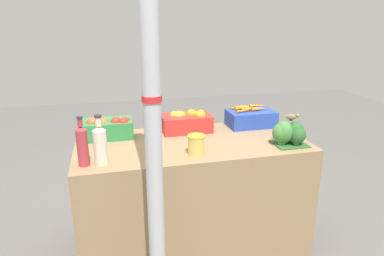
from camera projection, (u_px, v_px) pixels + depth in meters
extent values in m
plane|color=#605E59|center=(192.00, 243.00, 2.66)|extent=(10.00, 10.00, 0.00)
cube|color=#937551|center=(192.00, 195.00, 2.53)|extent=(1.59, 0.76, 0.84)
cylinder|color=#B7BABF|center=(153.00, 122.00, 1.66)|extent=(0.09, 0.09, 2.37)
cylinder|color=red|center=(152.00, 98.00, 1.63)|extent=(0.10, 0.10, 0.03)
cube|color=#2D8442|center=(106.00, 129.00, 2.47)|extent=(0.37, 0.22, 0.13)
sphere|color=red|center=(123.00, 122.00, 2.42)|extent=(0.06, 0.06, 0.06)
sphere|color=red|center=(126.00, 121.00, 2.47)|extent=(0.07, 0.07, 0.07)
sphere|color=red|center=(98.00, 123.00, 2.41)|extent=(0.07, 0.07, 0.07)
sphere|color=red|center=(91.00, 124.00, 2.42)|extent=(0.07, 0.07, 0.07)
sphere|color=#BC562D|center=(104.00, 123.00, 2.42)|extent=(0.07, 0.07, 0.07)
sphere|color=red|center=(116.00, 122.00, 2.43)|extent=(0.08, 0.08, 0.08)
sphere|color=#BC562D|center=(93.00, 123.00, 2.40)|extent=(0.08, 0.08, 0.08)
sphere|color=red|center=(97.00, 123.00, 2.40)|extent=(0.06, 0.06, 0.06)
cube|color=red|center=(186.00, 123.00, 2.61)|extent=(0.37, 0.22, 0.13)
sphere|color=orange|center=(182.00, 116.00, 2.61)|extent=(0.08, 0.08, 0.08)
sphere|color=orange|center=(178.00, 117.00, 2.59)|extent=(0.09, 0.09, 0.09)
sphere|color=orange|center=(175.00, 116.00, 2.60)|extent=(0.08, 0.08, 0.08)
sphere|color=orange|center=(191.00, 115.00, 2.63)|extent=(0.08, 0.08, 0.08)
sphere|color=orange|center=(201.00, 115.00, 2.65)|extent=(0.08, 0.08, 0.08)
sphere|color=orange|center=(190.00, 114.00, 2.64)|extent=(0.07, 0.07, 0.07)
sphere|color=orange|center=(200.00, 116.00, 2.58)|extent=(0.09, 0.09, 0.09)
sphere|color=orange|center=(195.00, 115.00, 2.63)|extent=(0.07, 0.07, 0.07)
cube|color=#2847B7|center=(251.00, 118.00, 2.73)|extent=(0.37, 0.22, 0.13)
cone|color=orange|center=(260.00, 109.00, 2.71)|extent=(0.15, 0.04, 0.03)
cone|color=orange|center=(255.00, 108.00, 2.74)|extent=(0.15, 0.03, 0.03)
cone|color=orange|center=(249.00, 107.00, 2.79)|extent=(0.14, 0.07, 0.03)
cone|color=orange|center=(244.00, 107.00, 2.76)|extent=(0.14, 0.04, 0.03)
cone|color=orange|center=(243.00, 108.00, 2.74)|extent=(0.15, 0.06, 0.03)
cone|color=orange|center=(258.00, 106.00, 2.78)|extent=(0.15, 0.04, 0.03)
cone|color=orange|center=(245.00, 111.00, 2.67)|extent=(0.15, 0.05, 0.02)
cone|color=orange|center=(238.00, 108.00, 2.77)|extent=(0.12, 0.04, 0.02)
cone|color=orange|center=(251.00, 109.00, 2.71)|extent=(0.17, 0.04, 0.03)
cube|color=#2D602D|center=(290.00, 144.00, 2.34)|extent=(0.22, 0.18, 0.01)
ellipsoid|color=#2D602D|center=(296.00, 132.00, 2.31)|extent=(0.11, 0.11, 0.14)
cylinder|color=#B2C693|center=(295.00, 142.00, 2.34)|extent=(0.03, 0.03, 0.02)
ellipsoid|color=#2D602D|center=(297.00, 135.00, 2.31)|extent=(0.11, 0.11, 0.12)
cylinder|color=#B2C693|center=(296.00, 143.00, 2.32)|extent=(0.03, 0.03, 0.02)
ellipsoid|color=#427F3D|center=(281.00, 133.00, 2.31)|extent=(0.12, 0.12, 0.14)
cylinder|color=#B2C693|center=(280.00, 142.00, 2.33)|extent=(0.03, 0.03, 0.02)
ellipsoid|color=#427F3D|center=(294.00, 132.00, 2.35)|extent=(0.12, 0.12, 0.14)
cylinder|color=#B2C693|center=(293.00, 140.00, 2.37)|extent=(0.03, 0.03, 0.02)
ellipsoid|color=#427F3D|center=(284.00, 132.00, 2.31)|extent=(0.12, 0.12, 0.15)
cylinder|color=#B2C693|center=(283.00, 142.00, 2.33)|extent=(0.03, 0.03, 0.02)
cylinder|color=#B2333D|center=(83.00, 148.00, 1.98)|extent=(0.07, 0.07, 0.22)
cone|color=#B2333D|center=(81.00, 128.00, 1.95)|extent=(0.07, 0.07, 0.02)
cylinder|color=#B2333D|center=(80.00, 123.00, 1.94)|extent=(0.03, 0.03, 0.04)
cylinder|color=#2D2D33|center=(79.00, 118.00, 1.93)|extent=(0.03, 0.03, 0.01)
cylinder|color=beige|center=(100.00, 147.00, 2.01)|extent=(0.08, 0.08, 0.21)
cone|color=beige|center=(99.00, 128.00, 1.97)|extent=(0.08, 0.08, 0.03)
cylinder|color=beige|center=(98.00, 122.00, 1.96)|extent=(0.04, 0.04, 0.05)
cylinder|color=#2D2D33|center=(98.00, 116.00, 1.95)|extent=(0.04, 0.04, 0.01)
cylinder|color=#DBBC56|center=(196.00, 146.00, 2.17)|extent=(0.11, 0.11, 0.11)
cylinder|color=gold|center=(196.00, 136.00, 2.15)|extent=(0.11, 0.11, 0.01)
cube|color=#4C3D2D|center=(291.00, 120.00, 2.31)|extent=(0.02, 0.02, 0.01)
ellipsoid|color=#7A664C|center=(291.00, 117.00, 2.30)|extent=(0.08, 0.06, 0.04)
sphere|color=#897556|center=(298.00, 115.00, 2.29)|extent=(0.03, 0.03, 0.03)
cone|color=#4C3D28|center=(300.00, 116.00, 2.29)|extent=(0.02, 0.01, 0.01)
cube|color=#7A664C|center=(283.00, 116.00, 2.31)|extent=(0.04, 0.03, 0.01)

